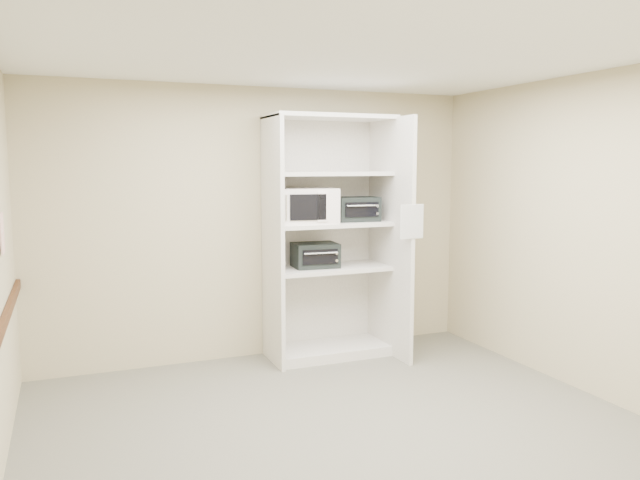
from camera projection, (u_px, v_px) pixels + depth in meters
name	position (u px, v px, depth m)	size (l,w,h in m)	color
floor	(342.00, 429.00, 4.59)	(4.50, 4.00, 0.01)	#605D50
ceiling	(344.00, 53.00, 4.26)	(4.50, 4.00, 0.01)	white
wall_back	(261.00, 223.00, 6.26)	(4.50, 0.02, 2.70)	tan
wall_front	(542.00, 308.00, 2.59)	(4.50, 0.02, 2.70)	tan
wall_right	(585.00, 235.00, 5.27)	(0.02, 4.00, 2.70)	tan
shelving_unit	(333.00, 245.00, 6.27)	(1.24, 0.92, 2.42)	silver
microwave	(306.00, 206.00, 6.07)	(0.57, 0.43, 0.34)	white
toaster_oven_upper	(356.00, 209.00, 6.30)	(0.42, 0.32, 0.24)	black
toaster_oven_lower	(315.00, 255.00, 6.21)	(0.44, 0.33, 0.24)	black
paper_sign	(412.00, 222.00, 5.86)	(0.25, 0.01, 0.32)	white
wall_poster	(2.00, 233.00, 4.39)	(0.01, 0.21, 0.29)	white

